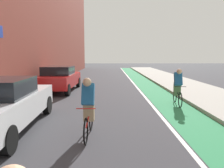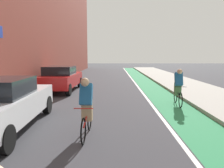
% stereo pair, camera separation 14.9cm
% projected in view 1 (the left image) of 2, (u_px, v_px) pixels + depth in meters
% --- Properties ---
extents(ground_plane, '(95.08, 95.08, 0.00)m').
position_uv_depth(ground_plane, '(106.00, 87.00, 15.17)').
color(ground_plane, '#38383D').
extents(bike_lane_paint, '(1.60, 43.22, 0.00)m').
position_uv_depth(bike_lane_paint, '(145.00, 84.00, 17.18)').
color(bike_lane_paint, '#2D8451').
rests_on(bike_lane_paint, ground).
extents(lane_divider_stripe, '(0.12, 43.22, 0.00)m').
position_uv_depth(lane_divider_stripe, '(134.00, 84.00, 17.17)').
color(lane_divider_stripe, white).
rests_on(lane_divider_stripe, ground).
extents(sidewalk_right, '(3.48, 43.22, 0.14)m').
position_uv_depth(sidewalk_right, '(178.00, 83.00, 17.19)').
color(sidewalk_right, '#A8A59E').
rests_on(sidewalk_right, ground).
extents(parked_sedan_white, '(2.01, 4.62, 1.53)m').
position_uv_depth(parked_sedan_white, '(3.00, 104.00, 6.39)').
color(parked_sedan_white, silver).
rests_on(parked_sedan_white, ground).
extents(parked_sedan_red, '(2.03, 4.55, 1.53)m').
position_uv_depth(parked_sedan_red, '(59.00, 78.00, 13.49)').
color(parked_sedan_red, red).
rests_on(parked_sedan_red, ground).
extents(cyclist_mid, '(0.48, 1.71, 1.61)m').
position_uv_depth(cyclist_mid, '(88.00, 107.00, 5.84)').
color(cyclist_mid, black).
rests_on(cyclist_mid, ground).
extents(cyclist_trailing, '(0.48, 1.70, 1.61)m').
position_uv_depth(cyclist_trailing, '(178.00, 86.00, 9.68)').
color(cyclist_trailing, black).
rests_on(cyclist_trailing, ground).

